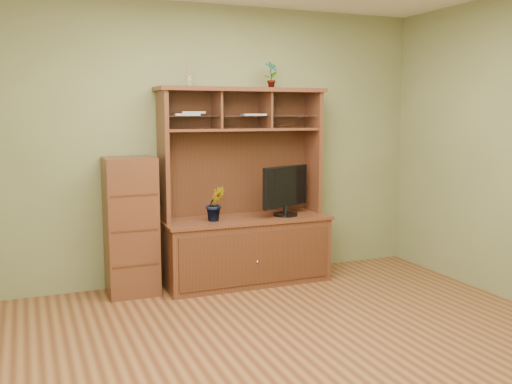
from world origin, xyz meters
TOP-DOWN VIEW (x-y plane):
  - room at (0.00, 0.00)m, footprint 4.54×4.04m
  - media_hutch at (0.26, 1.73)m, footprint 1.66×0.61m
  - monitor at (0.66, 1.65)m, footprint 0.59×0.30m
  - orchid_plant at (-0.07, 1.65)m, footprint 0.20×0.18m
  - top_plant at (0.56, 1.80)m, footprint 0.16×0.13m
  - reed_diffuser at (-0.26, 1.80)m, footprint 0.05×0.05m
  - magazines at (-0.06, 1.80)m, footprint 0.92×0.20m
  - side_cabinet at (-0.84, 1.78)m, footprint 0.45×0.41m

SIDE VIEW (x-z plane):
  - media_hutch at x=0.26m, z-range -0.43..1.47m
  - side_cabinet at x=-0.84m, z-range 0.00..1.26m
  - orchid_plant at x=-0.07m, z-range 0.65..0.98m
  - monitor at x=0.66m, z-range 0.66..1.16m
  - room at x=0.00m, z-range -0.02..2.72m
  - magazines at x=-0.06m, z-range 1.63..1.67m
  - reed_diffuser at x=-0.26m, z-range 1.87..2.14m
  - top_plant at x=0.56m, z-range 1.90..2.17m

